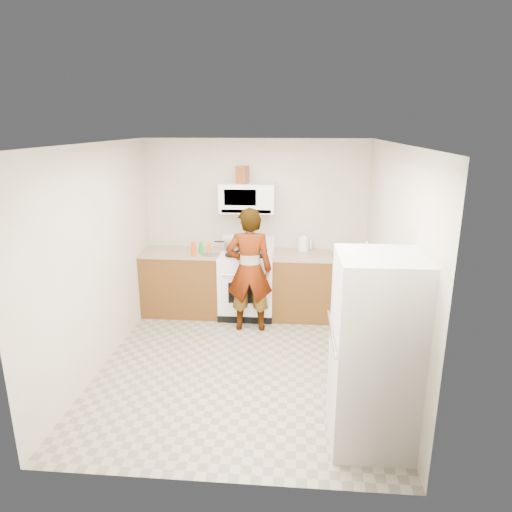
# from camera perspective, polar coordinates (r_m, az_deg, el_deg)

# --- Properties ---
(floor) EXTENTS (3.60, 3.60, 0.00)m
(floor) POSITION_cam_1_polar(r_m,az_deg,el_deg) (5.43, -1.73, -13.50)
(floor) COLOR gray
(floor) RESTS_ON ground
(back_wall) EXTENTS (3.20, 0.02, 2.50)m
(back_wall) POSITION_cam_1_polar(r_m,az_deg,el_deg) (6.66, -0.05, 3.71)
(back_wall) COLOR beige
(back_wall) RESTS_ON floor
(right_wall) EXTENTS (0.02, 3.60, 2.50)m
(right_wall) POSITION_cam_1_polar(r_m,az_deg,el_deg) (5.01, 16.53, -1.21)
(right_wall) COLOR beige
(right_wall) RESTS_ON floor
(cabinet_left) EXTENTS (1.12, 0.62, 0.90)m
(cabinet_left) POSITION_cam_1_polar(r_m,az_deg,el_deg) (6.76, -9.10, -3.36)
(cabinet_left) COLOR brown
(cabinet_left) RESTS_ON floor
(counter_left) EXTENTS (1.14, 0.64, 0.03)m
(counter_left) POSITION_cam_1_polar(r_m,az_deg,el_deg) (6.62, -9.28, 0.45)
(counter_left) COLOR gray
(counter_left) RESTS_ON cabinet_left
(cabinet_right) EXTENTS (0.80, 0.62, 0.90)m
(cabinet_right) POSITION_cam_1_polar(r_m,az_deg,el_deg) (6.57, 5.66, -3.82)
(cabinet_right) COLOR brown
(cabinet_right) RESTS_ON floor
(counter_right) EXTENTS (0.82, 0.64, 0.03)m
(counter_right) POSITION_cam_1_polar(r_m,az_deg,el_deg) (6.43, 5.77, 0.10)
(counter_right) COLOR gray
(counter_right) RESTS_ON cabinet_right
(gas_range) EXTENTS (0.76, 0.65, 1.13)m
(gas_range) POSITION_cam_1_polar(r_m,az_deg,el_deg) (6.58, -1.15, -3.37)
(gas_range) COLOR white
(gas_range) RESTS_ON floor
(microwave) EXTENTS (0.76, 0.38, 0.40)m
(microwave) POSITION_cam_1_polar(r_m,az_deg,el_deg) (6.41, -1.09, 7.31)
(microwave) COLOR white
(microwave) RESTS_ON back_wall
(person) EXTENTS (0.63, 0.44, 1.67)m
(person) POSITION_cam_1_polar(r_m,az_deg,el_deg) (6.01, -0.84, -1.76)
(person) COLOR tan
(person) RESTS_ON floor
(fridge) EXTENTS (0.71, 0.71, 1.70)m
(fridge) POSITION_cam_1_polar(r_m,az_deg,el_deg) (4.02, 14.70, -11.61)
(fridge) COLOR silver
(fridge) RESTS_ON floor
(kettle) EXTENTS (0.17, 0.17, 0.19)m
(kettle) POSITION_cam_1_polar(r_m,az_deg,el_deg) (6.58, 5.95, 1.50)
(kettle) COLOR white
(kettle) RESTS_ON counter_right
(jug) EXTENTS (0.18, 0.18, 0.24)m
(jug) POSITION_cam_1_polar(r_m,az_deg,el_deg) (6.34, -1.71, 10.12)
(jug) COLOR brown
(jug) RESTS_ON microwave
(saucepan) EXTENTS (0.28, 0.28, 0.13)m
(saucepan) POSITION_cam_1_polar(r_m,az_deg,el_deg) (6.57, -3.06, 1.42)
(saucepan) COLOR #BBBBC0
(saucepan) RESTS_ON gas_range
(tray) EXTENTS (0.29, 0.25, 0.05)m
(tray) POSITION_cam_1_polar(r_m,az_deg,el_deg) (6.35, -0.56, 0.34)
(tray) COLOR silver
(tray) RESTS_ON gas_range
(bottle_spray) EXTENTS (0.08, 0.08, 0.20)m
(bottle_spray) POSITION_cam_1_polar(r_m,az_deg,el_deg) (6.31, -7.84, 0.86)
(bottle_spray) COLOR red
(bottle_spray) RESTS_ON counter_left
(bottle_hot_sauce) EXTENTS (0.05, 0.05, 0.15)m
(bottle_hot_sauce) POSITION_cam_1_polar(r_m,az_deg,el_deg) (6.43, -5.89, 0.95)
(bottle_hot_sauce) COLOR orange
(bottle_hot_sauce) RESTS_ON counter_left
(bottle_green_cap) EXTENTS (0.07, 0.07, 0.17)m
(bottle_green_cap) POSITION_cam_1_polar(r_m,az_deg,el_deg) (6.42, -6.88, 1.00)
(bottle_green_cap) COLOR #1A902C
(bottle_green_cap) RESTS_ON counter_left
(pot_lid) EXTENTS (0.31, 0.31, 0.01)m
(pot_lid) POSITION_cam_1_polar(r_m,az_deg,el_deg) (6.38, -5.66, 0.21)
(pot_lid) COLOR silver
(pot_lid) RESTS_ON counter_left
(broom) EXTENTS (0.28, 0.14, 1.30)m
(broom) POSITION_cam_1_polar(r_m,az_deg,el_deg) (6.03, 14.30, -4.04)
(broom) COLOR white
(broom) RESTS_ON floor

